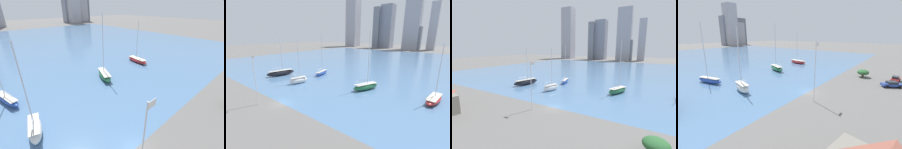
% 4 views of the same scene
% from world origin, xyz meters
% --- Properties ---
extents(ground_plane, '(500.00, 500.00, 0.00)m').
position_xyz_m(ground_plane, '(0.00, 0.00, 0.00)').
color(ground_plane, '#605E5B').
extents(harbor_water, '(180.00, 140.00, 0.00)m').
position_xyz_m(harbor_water, '(0.00, 70.00, 0.00)').
color(harbor_water, '#4C7099').
rests_on(harbor_water, ground_plane).
extents(flag_pole, '(1.24, 0.14, 11.65)m').
position_xyz_m(flag_pole, '(-3.64, -3.54, 6.31)').
color(flag_pole, silver).
rests_on(flag_pole, ground_plane).
extents(yard_shrub, '(3.46, 3.46, 2.39)m').
position_xyz_m(yard_shrub, '(21.58, -6.77, 1.54)').
color(yard_shrub, '#4C3823').
rests_on(yard_shrub, ground_plane).
extents(distant_city_skyline, '(203.07, 20.67, 72.02)m').
position_xyz_m(distant_city_skyline, '(-6.91, 170.26, 27.21)').
color(distant_city_skyline, '#9E9EA8').
rests_on(distant_city_skyline, ground_plane).
extents(sailboat_blue, '(3.73, 8.66, 15.97)m').
position_xyz_m(sailboat_blue, '(-10.92, 24.82, 0.95)').
color(sailboat_blue, '#284CA8').
rests_on(sailboat_blue, harbor_water).
extents(sailboat_white, '(3.46, 6.57, 14.54)m').
position_xyz_m(sailboat_white, '(-9.28, 12.19, 1.17)').
color(sailboat_white, white).
rests_on(sailboat_white, harbor_water).
extents(sailboat_green, '(5.61, 8.87, 16.81)m').
position_xyz_m(sailboat_green, '(11.32, 20.55, 1.07)').
color(sailboat_green, '#236B3D').
rests_on(sailboat_green, harbor_water).
extents(sailboat_black, '(4.66, 10.99, 14.45)m').
position_xyz_m(sailboat_black, '(-22.84, 14.07, 1.17)').
color(sailboat_black, black).
rests_on(sailboat_black, harbor_water).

